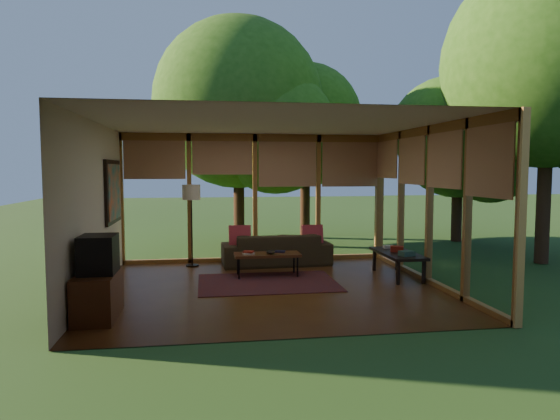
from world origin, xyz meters
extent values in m
plane|color=brown|center=(0.00, 0.00, 0.00)|extent=(5.50, 5.50, 0.00)
plane|color=white|center=(0.00, 0.00, 2.70)|extent=(5.50, 5.50, 0.00)
cube|color=beige|center=(-2.75, 0.00, 1.35)|extent=(0.04, 5.00, 2.70)
cube|color=beige|center=(0.00, -2.50, 1.35)|extent=(5.50, 0.04, 2.70)
cube|color=#A36D32|center=(0.00, 2.50, 1.35)|extent=(5.50, 0.12, 2.70)
cube|color=#A36D32|center=(2.75, 0.00, 1.35)|extent=(0.12, 5.00, 2.70)
plane|color=#284B1C|center=(8.00, 8.00, -0.01)|extent=(40.00, 40.00, 0.00)
cylinder|color=#3C2416|center=(-0.17, 5.04, 2.35)|extent=(0.28, 0.28, 4.70)
sphere|color=#245112|center=(-0.17, 5.04, 3.66)|extent=(4.38, 4.38, 4.38)
cylinder|color=#3C2416|center=(1.79, 6.05, 2.16)|extent=(0.28, 0.28, 4.32)
sphere|color=#245112|center=(1.79, 6.05, 3.36)|extent=(3.23, 3.23, 3.23)
cylinder|color=#3C2416|center=(5.91, 1.35, 2.65)|extent=(0.28, 0.28, 5.31)
sphere|color=#245112|center=(5.91, 1.35, 4.13)|extent=(4.30, 4.30, 4.30)
cylinder|color=#3C2416|center=(5.47, 4.63, 1.81)|extent=(0.28, 0.28, 3.62)
sphere|color=#245112|center=(5.47, 4.63, 2.82)|extent=(3.26, 3.26, 3.26)
cube|color=maroon|center=(0.00, 0.37, 0.01)|extent=(2.37, 1.68, 0.01)
imported|color=#372D1B|center=(0.38, 2.00, 0.32)|extent=(2.24, 0.96, 0.64)
cube|color=maroon|center=(-0.37, 1.95, 0.60)|extent=(0.44, 0.23, 0.46)
cube|color=maroon|center=(1.13, 1.95, 0.59)|extent=(0.42, 0.23, 0.44)
cube|color=beige|center=(-0.29, 0.86, 0.44)|extent=(0.22, 0.18, 0.03)
cube|color=maroon|center=(-0.29, 0.86, 0.47)|extent=(0.22, 0.19, 0.03)
cube|color=black|center=(0.31, 0.99, 0.44)|extent=(0.21, 0.18, 0.03)
ellipsoid|color=black|center=(0.11, 0.81, 0.46)|extent=(0.16, 0.16, 0.07)
cube|color=#592E18|center=(-2.47, -1.31, 0.30)|extent=(0.50, 1.00, 0.60)
cube|color=black|center=(-2.45, -1.31, 0.85)|extent=(0.45, 0.55, 0.50)
cube|color=#305545|center=(2.40, 0.10, 0.50)|extent=(0.28, 0.24, 0.09)
cube|color=maroon|center=(2.40, 0.55, 0.51)|extent=(0.27, 0.23, 0.10)
cube|color=beige|center=(2.40, 0.95, 0.48)|extent=(0.21, 0.16, 0.05)
cylinder|color=black|center=(-1.33, 2.08, 0.01)|extent=(0.26, 0.26, 0.03)
cylinder|color=black|center=(-1.33, 2.08, 0.79)|extent=(0.03, 0.03, 1.52)
cylinder|color=beige|center=(-1.33, 2.08, 1.50)|extent=(0.36, 0.36, 0.30)
cube|color=#592E18|center=(0.06, 0.91, 0.40)|extent=(1.20, 0.50, 0.05)
cylinder|color=black|center=(-0.47, 0.73, 0.19)|extent=(0.03, 0.03, 0.38)
cylinder|color=black|center=(0.59, 0.73, 0.19)|extent=(0.03, 0.03, 0.38)
cylinder|color=black|center=(-0.47, 1.09, 0.19)|extent=(0.03, 0.03, 0.38)
cylinder|color=black|center=(0.59, 1.09, 0.19)|extent=(0.03, 0.03, 0.38)
cube|color=black|center=(2.40, 0.50, 0.43)|extent=(0.60, 1.40, 0.05)
cube|color=black|center=(2.17, -0.10, 0.20)|extent=(0.05, 0.05, 0.40)
cube|color=black|center=(2.63, -0.10, 0.20)|extent=(0.05, 0.05, 0.40)
cube|color=black|center=(2.17, 1.10, 0.20)|extent=(0.05, 0.05, 0.40)
cube|color=black|center=(2.63, 1.10, 0.20)|extent=(0.05, 0.05, 0.40)
cube|color=black|center=(-2.72, 1.40, 1.55)|extent=(0.05, 1.35, 1.15)
cube|color=#1B6D7D|center=(-2.69, 1.40, 1.55)|extent=(0.02, 1.20, 1.00)
camera|label=1|loc=(-1.07, -8.04, 1.96)|focal=32.00mm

